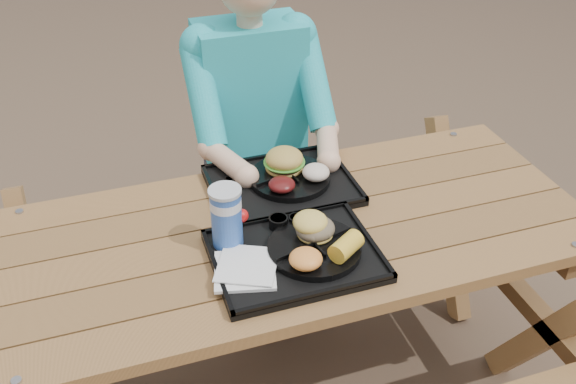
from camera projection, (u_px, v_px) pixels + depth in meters
name	position (u px, v px, depth m)	size (l,w,h in m)	color
picnic_table	(288.00, 319.00, 2.10)	(1.80, 1.49, 0.75)	#999999
tray_near	(295.00, 257.00, 1.76)	(0.45, 0.35, 0.02)	black
tray_far	(282.00, 186.00, 2.05)	(0.45, 0.35, 0.02)	black
plate_near	(314.00, 248.00, 1.76)	(0.26, 0.26, 0.02)	black
plate_far	(290.00, 178.00, 2.05)	(0.26, 0.26, 0.02)	black
napkin_stack	(245.00, 269.00, 1.69)	(0.16, 0.16, 0.02)	white
soda_cup	(227.00, 219.00, 1.75)	(0.09, 0.09, 0.17)	#1645A5
condiment_bbq	(278.00, 222.00, 1.85)	(0.06, 0.06, 0.03)	black
condiment_mustard	(297.00, 221.00, 1.86)	(0.05, 0.05, 0.03)	yellow
sandwich	(315.00, 219.00, 1.76)	(0.10, 0.10, 0.11)	#ECC553
mac_cheese	(306.00, 259.00, 1.68)	(0.09, 0.09, 0.04)	#FFA143
corn_cob	(346.00, 246.00, 1.71)	(0.09, 0.09, 0.06)	yellow
cutlery_far	(231.00, 190.00, 2.01)	(0.03, 0.17, 0.01)	black
burger	(284.00, 154.00, 2.05)	(0.12, 0.12, 0.11)	gold
baked_beans	(282.00, 185.00, 1.97)	(0.08, 0.08, 0.04)	#561111
potato_salad	(316.00, 172.00, 2.02)	(0.09, 0.09, 0.05)	silver
diner	(254.00, 147.00, 2.48)	(0.48, 0.84, 1.28)	#1C9BC7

